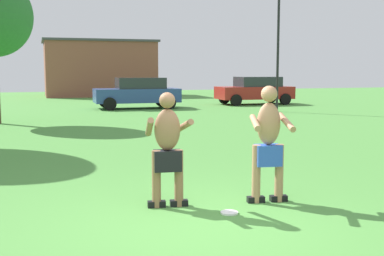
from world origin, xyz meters
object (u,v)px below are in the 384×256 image
(frisbee, at_px, (229,213))
(car_red_near_post, at_px, (255,90))
(lamp_post, at_px, (278,34))
(player_near, at_px, (167,147))
(car_blue_mid_lot, at_px, (138,92))
(player_in_blue, at_px, (268,141))

(frisbee, height_order, car_red_near_post, car_red_near_post)
(car_red_near_post, relative_size, lamp_post, 0.72)
(player_near, height_order, car_red_near_post, player_near)
(player_near, xyz_separation_m, frisbee, (0.72, -0.61, -0.87))
(frisbee, distance_m, car_blue_mid_lot, 18.80)
(player_in_blue, bearing_deg, frisbee, -153.78)
(car_red_near_post, distance_m, car_blue_mid_lot, 7.10)
(player_near, bearing_deg, player_in_blue, -8.58)
(player_near, bearing_deg, car_red_near_post, 61.49)
(frisbee, height_order, car_blue_mid_lot, car_blue_mid_lot)
(player_in_blue, height_order, car_red_near_post, player_in_blue)
(player_near, bearing_deg, frisbee, -40.05)
(player_in_blue, height_order, frisbee, player_in_blue)
(player_in_blue, distance_m, car_blue_mid_lot, 18.32)
(player_near, relative_size, car_red_near_post, 0.39)
(car_blue_mid_lot, bearing_deg, car_red_near_post, 7.20)
(frisbee, bearing_deg, car_blue_mid_lot, 82.35)
(player_in_blue, xyz_separation_m, car_red_near_post, (8.77, 19.12, -0.11))
(player_in_blue, relative_size, frisbee, 7.09)
(player_near, distance_m, car_red_near_post, 21.51)
(frisbee, xyz_separation_m, lamp_post, (8.37, 14.61, 3.63))
(player_in_blue, distance_m, lamp_post, 16.36)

